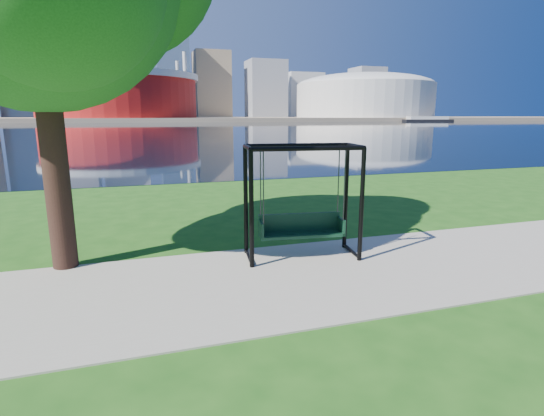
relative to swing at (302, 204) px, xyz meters
name	(u,v)px	position (x,y,z in m)	size (l,w,h in m)	color
ground	(285,269)	(-0.60, -0.63, -1.20)	(900.00, 900.00, 0.00)	#1E5114
path	(293,277)	(-0.60, -1.13, -1.19)	(120.00, 4.00, 0.03)	#9E937F
river	(147,128)	(-0.60, 101.37, -1.19)	(900.00, 180.00, 0.02)	black
far_bank	(139,119)	(-0.60, 305.37, -0.20)	(900.00, 228.00, 2.00)	#937F60
stadium	(118,94)	(-10.60, 234.37, 13.02)	(83.00, 83.00, 32.00)	maroon
arena	(364,95)	(134.40, 234.37, 14.67)	(84.00, 84.00, 26.56)	beige
skyline	(129,68)	(-4.87, 318.76, 34.69)	(392.00, 66.00, 96.50)	gray
swing	(302,204)	(0.00, 0.00, 0.00)	(2.55, 1.35, 2.49)	black
barge	(427,119)	(146.17, 187.15, 0.02)	(27.69, 11.43, 2.69)	black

